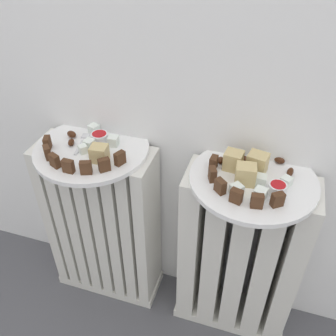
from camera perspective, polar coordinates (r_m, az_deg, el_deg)
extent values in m
cube|color=silver|center=(1.35, -8.75, -16.32)|extent=(0.33, 0.13, 0.03)
cube|color=silver|center=(1.20, -16.36, -6.41)|extent=(0.03, 0.13, 0.52)
cube|color=silver|center=(1.18, -14.63, -6.89)|extent=(0.03, 0.13, 0.52)
cube|color=silver|center=(1.16, -12.84, -7.38)|extent=(0.03, 0.13, 0.52)
cube|color=silver|center=(1.15, -10.99, -7.88)|extent=(0.03, 0.13, 0.52)
cube|color=silver|center=(1.13, -9.09, -8.39)|extent=(0.03, 0.13, 0.52)
cube|color=silver|center=(1.12, -7.13, -8.90)|extent=(0.03, 0.13, 0.52)
cube|color=silver|center=(1.10, -5.12, -9.41)|extent=(0.03, 0.13, 0.52)
cube|color=silver|center=(1.09, -3.06, -9.92)|extent=(0.03, 0.13, 0.52)
cube|color=silver|center=(1.28, 9.46, -20.84)|extent=(0.33, 0.13, 0.03)
cube|color=silver|center=(1.07, 3.80, -11.51)|extent=(0.05, 0.13, 0.52)
cube|color=silver|center=(1.06, 7.38, -12.27)|extent=(0.05, 0.13, 0.52)
cube|color=silver|center=(1.06, 11.01, -12.99)|extent=(0.05, 0.13, 0.52)
cube|color=silver|center=(1.06, 14.66, -13.66)|extent=(0.05, 0.13, 0.52)
cube|color=silver|center=(1.06, 18.31, -14.28)|extent=(0.05, 0.13, 0.52)
cylinder|color=white|center=(0.97, -11.74, 2.92)|extent=(0.30, 0.30, 0.01)
cylinder|color=white|center=(0.87, 13.06, -1.79)|extent=(0.30, 0.30, 0.01)
cube|color=#472B19|center=(0.98, -18.21, 3.71)|extent=(0.02, 0.03, 0.03)
cube|color=#472B19|center=(0.94, -18.21, 2.31)|extent=(0.03, 0.03, 0.03)
cube|color=#472B19|center=(0.91, -17.20, 1.09)|extent=(0.03, 0.02, 0.03)
cube|color=#472B19|center=(0.88, -15.24, 0.27)|extent=(0.03, 0.02, 0.03)
cube|color=#472B19|center=(0.87, -12.63, 0.04)|extent=(0.03, 0.02, 0.03)
cube|color=#472B19|center=(0.87, -9.86, 0.49)|extent=(0.03, 0.03, 0.03)
cube|color=#472B19|center=(0.88, -7.47, 1.51)|extent=(0.02, 0.03, 0.03)
cube|color=tan|center=(0.90, -10.61, 2.23)|extent=(0.04, 0.04, 0.04)
cube|color=white|center=(1.01, -11.41, 5.94)|extent=(0.03, 0.03, 0.02)
cube|color=white|center=(0.95, -8.47, 4.17)|extent=(0.03, 0.03, 0.03)
cube|color=white|center=(0.96, -12.10, 3.67)|extent=(0.03, 0.03, 0.02)
cube|color=white|center=(0.94, -13.05, 2.89)|extent=(0.03, 0.03, 0.02)
ellipsoid|color=#3D1E0F|center=(0.98, -14.79, 3.86)|extent=(0.02, 0.02, 0.02)
ellipsoid|color=#3D1E0F|center=(0.94, -10.53, 2.91)|extent=(0.03, 0.03, 0.02)
ellipsoid|color=#3D1E0F|center=(1.01, -14.73, 5.09)|extent=(0.03, 0.03, 0.02)
cylinder|color=white|center=(0.98, -10.56, 4.67)|extent=(0.04, 0.04, 0.02)
cylinder|color=#B21419|center=(0.97, -10.60, 4.97)|extent=(0.04, 0.04, 0.01)
cube|color=#472B19|center=(0.87, 7.08, 0.82)|extent=(0.02, 0.03, 0.03)
cube|color=#472B19|center=(0.83, 6.91, -0.96)|extent=(0.02, 0.03, 0.03)
cube|color=#472B19|center=(0.80, 8.11, -2.82)|extent=(0.03, 0.03, 0.03)
cube|color=#472B19|center=(0.79, 10.54, -4.30)|extent=(0.03, 0.02, 0.03)
cube|color=#472B19|center=(0.78, 13.65, -5.00)|extent=(0.03, 0.02, 0.03)
cube|color=#472B19|center=(0.80, 16.63, -4.72)|extent=(0.03, 0.03, 0.03)
cube|color=tan|center=(0.87, 10.08, 1.15)|extent=(0.05, 0.04, 0.05)
cube|color=tan|center=(0.84, 11.94, -0.97)|extent=(0.05, 0.04, 0.05)
cube|color=tan|center=(0.87, 13.67, 0.72)|extent=(0.05, 0.05, 0.05)
cube|color=white|center=(0.81, 14.15, -3.93)|extent=(0.03, 0.03, 0.03)
cube|color=white|center=(0.84, 14.17, -1.84)|extent=(0.03, 0.03, 0.02)
cube|color=white|center=(0.81, 10.58, -3.30)|extent=(0.03, 0.03, 0.02)
cube|color=white|center=(0.86, 17.86, -2.00)|extent=(0.03, 0.03, 0.02)
ellipsoid|color=#3D1E0F|center=(0.89, 18.42, -0.61)|extent=(0.02, 0.03, 0.02)
ellipsoid|color=#3D1E0F|center=(0.89, 8.16, 1.20)|extent=(0.02, 0.03, 0.01)
ellipsoid|color=#3D1E0F|center=(0.92, 16.92, 1.15)|extent=(0.03, 0.02, 0.02)
ellipsoid|color=#3D1E0F|center=(0.90, 11.69, 1.33)|extent=(0.03, 0.03, 0.02)
cylinder|color=white|center=(0.83, 16.58, -3.12)|extent=(0.04, 0.04, 0.02)
cylinder|color=#B21419|center=(0.83, 16.66, -2.79)|extent=(0.03, 0.03, 0.01)
cube|color=silver|center=(0.97, -13.60, 3.12)|extent=(0.02, 0.07, 0.00)
cube|color=silver|center=(1.01, -12.65, 4.90)|extent=(0.02, 0.03, 0.00)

